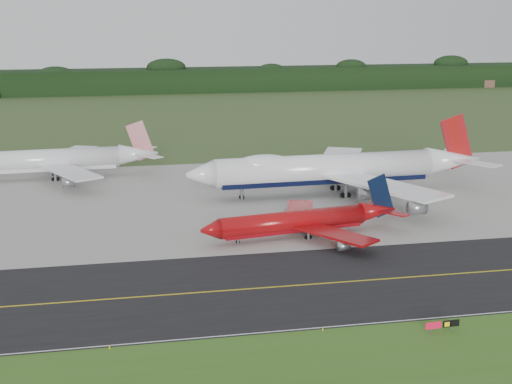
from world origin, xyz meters
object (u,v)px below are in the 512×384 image
object	(u,v)px
jet_red_737	(303,221)
taxiway_sign	(442,325)
jet_ba_747	(335,169)
jet_star_tail	(54,160)

from	to	relation	value
jet_red_737	taxiway_sign	distance (m)	45.03
jet_ba_747	jet_red_737	size ratio (longest dim) A/B	1.78
jet_star_tail	jet_ba_747	bearing A→B (deg)	-23.96
jet_red_737	taxiway_sign	bearing A→B (deg)	-80.34
jet_red_737	jet_ba_747	bearing A→B (deg)	62.80
jet_red_737	taxiway_sign	size ratio (longest dim) A/B	8.20
jet_ba_747	jet_star_tail	world-z (taller)	jet_ba_747
jet_ba_747	jet_red_737	distance (m)	33.34
jet_star_tail	taxiway_sign	world-z (taller)	jet_star_tail
jet_ba_747	jet_red_737	world-z (taller)	jet_ba_747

